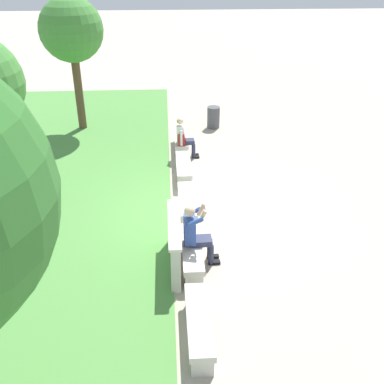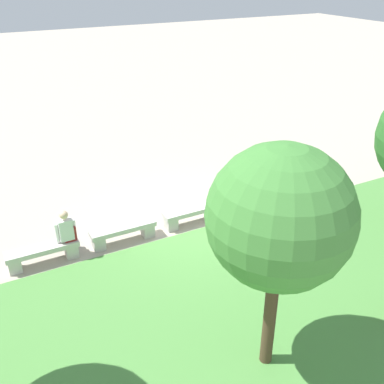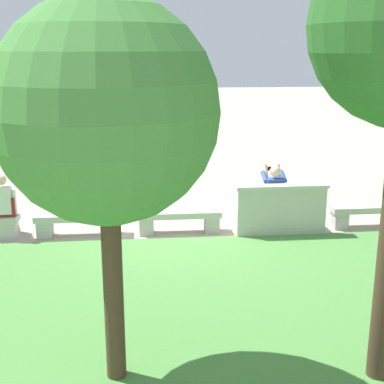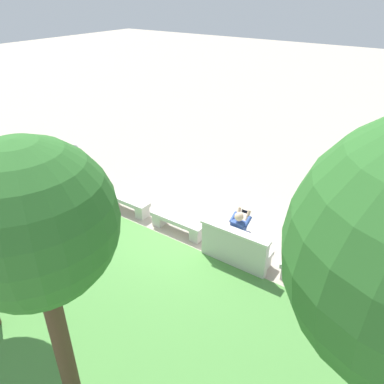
{
  "view_description": "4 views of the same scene",
  "coord_description": "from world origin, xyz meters",
  "px_view_note": "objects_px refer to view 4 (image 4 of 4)",
  "views": [
    {
      "loc": [
        -9.21,
        0.43,
        5.64
      ],
      "look_at": [
        -0.42,
        -0.09,
        0.83
      ],
      "focal_mm": 42.0,
      "sensor_mm": 36.0,
      "label": 1
    },
    {
      "loc": [
        4.8,
        9.15,
        6.27
      ],
      "look_at": [
        -0.17,
        -0.36,
        0.73
      ],
      "focal_mm": 42.0,
      "sensor_mm": 36.0,
      "label": 2
    },
    {
      "loc": [
        0.7,
        9.97,
        3.52
      ],
      "look_at": [
        -0.29,
        -0.42,
        0.71
      ],
      "focal_mm": 50.0,
      "sensor_mm": 36.0,
      "label": 3
    },
    {
      "loc": [
        -5.27,
        6.79,
        6.02
      ],
      "look_at": [
        -0.11,
        -0.54,
        1.05
      ],
      "focal_mm": 35.0,
      "sensor_mm": 36.0,
      "label": 4
    }
  ],
  "objects_px": {
    "person_photographer": "(240,231)",
    "bench_end": "(83,185)",
    "bench_mid": "(178,223)",
    "trash_bin": "(73,157)",
    "person_distant": "(95,178)",
    "bench_near": "(240,248)",
    "bench_main": "(317,279)",
    "bench_far": "(126,202)",
    "backpack": "(95,181)",
    "tree_far_back": "(32,226)"
  },
  "relations": [
    {
      "from": "bench_mid",
      "to": "bench_far",
      "type": "relative_size",
      "value": 1.0
    },
    {
      "from": "backpack",
      "to": "tree_far_back",
      "type": "bearing_deg",
      "value": 135.49
    },
    {
      "from": "bench_main",
      "to": "tree_far_back",
      "type": "bearing_deg",
      "value": 67.59
    },
    {
      "from": "bench_near",
      "to": "person_photographer",
      "type": "bearing_deg",
      "value": -47.11
    },
    {
      "from": "person_photographer",
      "to": "backpack",
      "type": "relative_size",
      "value": 3.08
    },
    {
      "from": "bench_far",
      "to": "person_distant",
      "type": "bearing_deg",
      "value": -2.77
    },
    {
      "from": "backpack",
      "to": "tree_far_back",
      "type": "distance_m",
      "value": 7.75
    },
    {
      "from": "bench_main",
      "to": "bench_end",
      "type": "height_order",
      "value": "same"
    },
    {
      "from": "bench_main",
      "to": "bench_mid",
      "type": "bearing_deg",
      "value": 0.0
    },
    {
      "from": "tree_far_back",
      "to": "trash_bin",
      "type": "xyz_separation_m",
      "value": [
        7.68,
        -6.21,
        -3.3
      ]
    },
    {
      "from": "backpack",
      "to": "bench_main",
      "type": "bearing_deg",
      "value": -179.96
    },
    {
      "from": "person_distant",
      "to": "backpack",
      "type": "bearing_deg",
      "value": 138.77
    },
    {
      "from": "bench_near",
      "to": "tree_far_back",
      "type": "relative_size",
      "value": 0.35
    },
    {
      "from": "bench_main",
      "to": "bench_end",
      "type": "xyz_separation_m",
      "value": [
        7.8,
        0.0,
        0.0
      ]
    },
    {
      "from": "bench_end",
      "to": "trash_bin",
      "type": "bearing_deg",
      "value": -32.12
    },
    {
      "from": "bench_near",
      "to": "bench_end",
      "type": "bearing_deg",
      "value": 0.0
    },
    {
      "from": "bench_main",
      "to": "backpack",
      "type": "bearing_deg",
      "value": 0.04
    },
    {
      "from": "bench_mid",
      "to": "person_photographer",
      "type": "bearing_deg",
      "value": -177.63
    },
    {
      "from": "tree_far_back",
      "to": "person_photographer",
      "type": "bearing_deg",
      "value": -90.44
    },
    {
      "from": "bench_near",
      "to": "person_photographer",
      "type": "height_order",
      "value": "person_photographer"
    },
    {
      "from": "bench_main",
      "to": "person_photographer",
      "type": "xyz_separation_m",
      "value": [
        2.02,
        -0.08,
        0.45
      ]
    },
    {
      "from": "bench_far",
      "to": "person_distant",
      "type": "relative_size",
      "value": 1.31
    },
    {
      "from": "bench_main",
      "to": "trash_bin",
      "type": "bearing_deg",
      "value": -7.13
    },
    {
      "from": "person_distant",
      "to": "trash_bin",
      "type": "xyz_separation_m",
      "value": [
        2.52,
        -1.15,
        -0.3
      ]
    },
    {
      "from": "person_photographer",
      "to": "person_distant",
      "type": "xyz_separation_m",
      "value": [
        5.2,
        0.01,
        -0.06
      ]
    },
    {
      "from": "tree_far_back",
      "to": "trash_bin",
      "type": "relative_size",
      "value": 6.28
    },
    {
      "from": "bench_main",
      "to": "bench_near",
      "type": "bearing_deg",
      "value": 0.0
    },
    {
      "from": "bench_mid",
      "to": "person_distant",
      "type": "bearing_deg",
      "value": -1.15
    },
    {
      "from": "bench_mid",
      "to": "trash_bin",
      "type": "xyz_separation_m",
      "value": [
        5.84,
        -1.22,
        0.08
      ]
    },
    {
      "from": "bench_main",
      "to": "bench_mid",
      "type": "height_order",
      "value": "same"
    },
    {
      "from": "bench_far",
      "to": "backpack",
      "type": "bearing_deg",
      "value": 0.21
    },
    {
      "from": "trash_bin",
      "to": "bench_main",
      "type": "bearing_deg",
      "value": 172.87
    },
    {
      "from": "trash_bin",
      "to": "bench_mid",
      "type": "bearing_deg",
      "value": 168.21
    },
    {
      "from": "tree_far_back",
      "to": "trash_bin",
      "type": "height_order",
      "value": "tree_far_back"
    },
    {
      "from": "bench_far",
      "to": "person_photographer",
      "type": "bearing_deg",
      "value": -178.84
    },
    {
      "from": "bench_main",
      "to": "tree_far_back",
      "type": "distance_m",
      "value": 6.38
    },
    {
      "from": "person_distant",
      "to": "backpack",
      "type": "distance_m",
      "value": 0.12
    },
    {
      "from": "person_photographer",
      "to": "backpack",
      "type": "xyz_separation_m",
      "value": [
        5.12,
        0.08,
        -0.11
      ]
    },
    {
      "from": "person_photographer",
      "to": "trash_bin",
      "type": "relative_size",
      "value": 1.76
    },
    {
      "from": "bench_near",
      "to": "tree_far_back",
      "type": "bearing_deg",
      "value": 88.72
    },
    {
      "from": "person_photographer",
      "to": "bench_end",
      "type": "bearing_deg",
      "value": 0.77
    },
    {
      "from": "person_photographer",
      "to": "tree_far_back",
      "type": "xyz_separation_m",
      "value": [
        0.04,
        5.07,
        2.94
      ]
    },
    {
      "from": "bench_mid",
      "to": "bench_end",
      "type": "xyz_separation_m",
      "value": [
        3.9,
        0.0,
        0.0
      ]
    },
    {
      "from": "bench_far",
      "to": "tree_far_back",
      "type": "distance_m",
      "value": 7.13
    },
    {
      "from": "bench_main",
      "to": "bench_end",
      "type": "distance_m",
      "value": 7.8
    },
    {
      "from": "bench_main",
      "to": "bench_end",
      "type": "bearing_deg",
      "value": 0.0
    },
    {
      "from": "person_distant",
      "to": "bench_far",
      "type": "bearing_deg",
      "value": 177.23
    },
    {
      "from": "bench_main",
      "to": "tree_far_back",
      "type": "xyz_separation_m",
      "value": [
        2.06,
        5.0,
        3.39
      ]
    },
    {
      "from": "bench_mid",
      "to": "person_distant",
      "type": "relative_size",
      "value": 1.31
    },
    {
      "from": "trash_bin",
      "to": "bench_near",
      "type": "bearing_deg",
      "value": 171.11
    }
  ]
}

